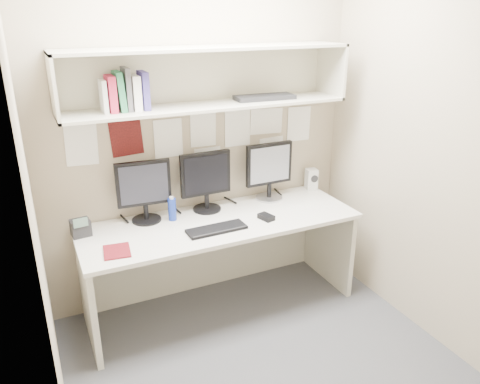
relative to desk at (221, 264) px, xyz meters
name	(u,v)px	position (x,y,z in m)	size (l,w,h in m)	color
floor	(260,357)	(0.00, -0.65, -0.37)	(2.40, 2.00, 0.01)	#404044
wall_back	(200,132)	(0.00, 0.35, 0.93)	(2.40, 0.02, 2.60)	tan
wall_front	(386,247)	(0.00, -1.65, 0.93)	(2.40, 0.02, 2.60)	tan
wall_left	(32,206)	(-1.20, -0.65, 0.93)	(0.02, 2.00, 2.60)	tan
wall_right	(424,146)	(1.20, -0.65, 0.93)	(0.02, 2.00, 2.60)	tan
desk	(221,264)	(0.00, 0.00, 0.00)	(2.00, 0.70, 0.73)	beige
overhead_hutch	(206,76)	(0.00, 0.21, 1.35)	(2.00, 0.38, 0.40)	beige
pinned_papers	(201,139)	(0.00, 0.34, 0.88)	(1.92, 0.01, 0.48)	white
monitor_left	(144,189)	(-0.48, 0.22, 0.61)	(0.38, 0.21, 0.44)	black
monitor_center	(206,179)	(-0.02, 0.22, 0.61)	(0.39, 0.21, 0.45)	black
monitor_right	(269,169)	(0.52, 0.22, 0.61)	(0.39, 0.21, 0.46)	#A5A5AA
keyboard	(217,229)	(-0.09, -0.15, 0.37)	(0.41, 0.15, 0.02)	black
mouse	(266,217)	(0.31, -0.13, 0.38)	(0.07, 0.12, 0.04)	black
speaker	(311,179)	(0.94, 0.25, 0.45)	(0.10, 0.11, 0.18)	beige
blue_bottle	(172,209)	(-0.31, 0.14, 0.45)	(0.06, 0.06, 0.18)	navy
maroon_notebook	(117,251)	(-0.77, -0.17, 0.37)	(0.16, 0.20, 0.01)	#5F1017
desk_phone	(81,228)	(-0.94, 0.16, 0.42)	(0.13, 0.12, 0.15)	black
book_stack	(125,92)	(-0.57, 0.17, 1.29)	(0.29, 0.17, 0.27)	silver
hutch_tray	(265,97)	(0.43, 0.15, 1.19)	(0.44, 0.17, 0.03)	black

